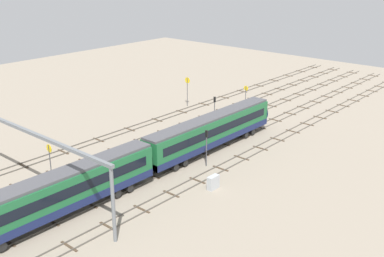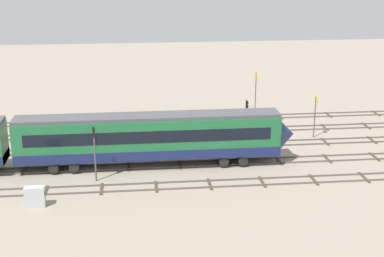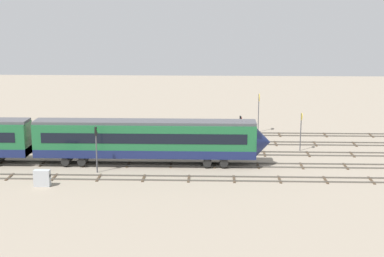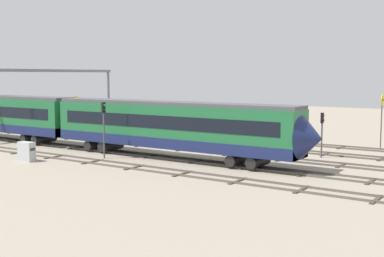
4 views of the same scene
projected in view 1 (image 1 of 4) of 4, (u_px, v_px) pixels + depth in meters
ground_plane at (176, 145)px, 67.16m from camera, size 144.16×144.16×0.00m
track_near_foreground at (231, 163)px, 60.99m from camera, size 128.16×2.40×0.16m
track_with_train at (202, 153)px, 64.07m from camera, size 128.16×2.40×0.16m
track_middle at (176, 144)px, 67.14m from camera, size 128.16×2.40×0.16m
track_second_far at (152, 136)px, 70.21m from camera, size 128.16×2.40×0.16m
track_far_background at (129, 129)px, 73.28m from camera, size 128.16×2.40×0.16m
train at (62, 194)px, 47.37m from camera, size 75.20×3.24×4.80m
overhead_gantry at (35, 146)px, 49.64m from camera, size 0.40×25.67×7.91m
speed_sign_near_foreground at (50, 157)px, 55.10m from camera, size 0.14×1.01×4.69m
speed_sign_mid_trackside at (187, 87)px, 84.16m from camera, size 0.14×1.09×5.34m
speed_sign_far_trackside at (246, 95)px, 81.30m from camera, size 0.14×0.87×4.62m
signal_light_trackside_approach at (207, 143)px, 59.15m from camera, size 0.31×0.32×4.89m
signal_light_trackside_departure at (215, 105)px, 77.11m from camera, size 0.31×0.32×3.95m
relay_cabinet at (213, 182)px, 53.91m from camera, size 1.57×0.70×1.62m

